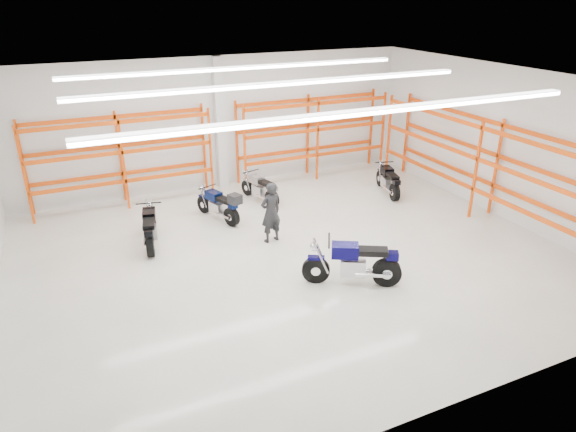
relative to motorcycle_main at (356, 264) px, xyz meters
name	(u,v)px	position (x,y,z in m)	size (l,w,h in m)	color
ground	(291,255)	(-0.78, 1.95, -0.54)	(14.00, 14.00, 0.00)	beige
room_shell	(291,134)	(-0.78, 1.98, 2.74)	(14.02, 12.02, 4.51)	silver
motorcycle_main	(356,264)	(0.00, 0.00, 0.00)	(2.14, 1.28, 1.16)	black
motorcycle_back_a	(150,229)	(-4.04, 4.09, -0.06)	(0.81, 2.09, 1.03)	black
motorcycle_back_b	(221,206)	(-1.78, 4.88, -0.04)	(0.98, 1.96, 1.04)	black
motorcycle_back_c	(261,189)	(-0.11, 5.80, -0.10)	(0.76, 1.89, 0.95)	black
motorcycle_back_d	(389,181)	(4.14, 4.66, -0.08)	(0.83, 1.98, 0.99)	black
standing_man	(271,212)	(-0.93, 2.97, 0.33)	(0.63, 0.42, 1.73)	black
structural_column	(220,124)	(-0.78, 7.77, 1.71)	(0.32, 0.32, 4.50)	white
pallet_racking_back_left	(121,152)	(-4.18, 7.43, 1.24)	(5.67, 0.87, 3.00)	#EA3C00
pallet_racking_back_right	(313,130)	(2.62, 7.43, 1.24)	(5.67, 0.87, 3.00)	#EA3C00
pallet_racking_side	(488,159)	(5.70, 1.95, 1.27)	(0.87, 9.07, 3.00)	#EA3C00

